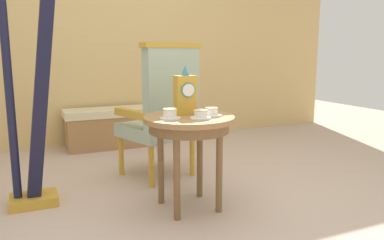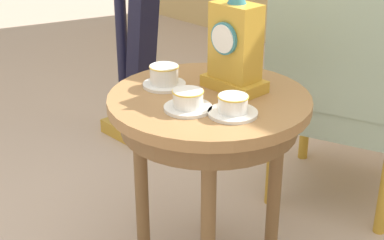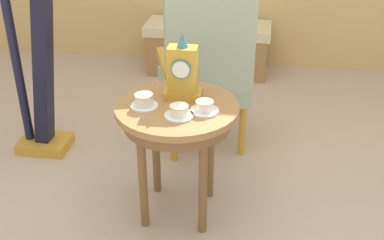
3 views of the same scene
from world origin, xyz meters
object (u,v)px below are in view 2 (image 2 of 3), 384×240
Objects in this scene: teacup_left at (164,77)px; teacup_right at (188,101)px; armchair at (346,66)px; side_table at (209,122)px; teacup_center at (233,106)px; mantel_clock at (235,47)px.

teacup_left is 0.97× the size of teacup_right.
side_table is at bearing -94.87° from armchair.
side_table is 0.56× the size of armchair.
side_table is 4.78× the size of teacup_left.
mantel_clock is (-0.13, 0.15, 0.11)m from teacup_center.
teacup_center is at bearing -19.65° from side_table.
teacup_left reaches higher than teacup_center.
teacup_right and teacup_center have the same top height.
side_table is at bearing 160.35° from teacup_center.
teacup_center is 0.12× the size of armchair.
teacup_right is at bearing -85.27° from mantel_clock.
teacup_center is 0.22m from mantel_clock.
teacup_center is at bearing -83.16° from armchair.
teacup_right is at bearing -21.47° from teacup_left.
armchair reaches higher than side_table.
side_table is 0.20m from teacup_left.
teacup_left reaches higher than side_table.
teacup_center is 0.42× the size of mantel_clock.
teacup_left is 0.74m from armchair.
mantel_clock is at bearing 81.95° from side_table.
teacup_right is (0.18, -0.07, -0.01)m from teacup_left.
teacup_center is at bearing -1.44° from teacup_left.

